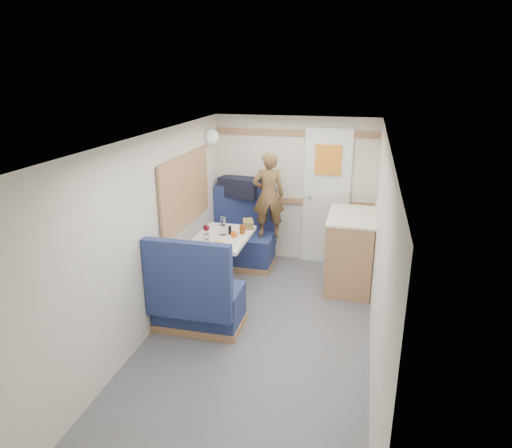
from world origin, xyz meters
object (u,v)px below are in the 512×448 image
(cheese_block, at_px, (221,242))
(person, at_px, (269,195))
(beer_glass, at_px, (242,230))
(bread_loaf, at_px, (248,224))
(tray, at_px, (220,243))
(orange_fruit, at_px, (234,234))
(tumbler_mid, at_px, (223,221))
(bench_far, at_px, (241,244))
(duffel_bag, at_px, (240,187))
(dinette_table, at_px, (222,248))
(pepper_grinder, at_px, (230,230))
(bench_near, at_px, (197,303))
(dome_light, at_px, (211,137))
(tumbler_left, at_px, (206,239))
(galley_counter, at_px, (350,250))
(tumbler_right, at_px, (223,230))
(wine_glass, at_px, (206,228))

(cheese_block, bearing_deg, person, 74.80)
(beer_glass, xyz_separation_m, bread_loaf, (0.01, 0.24, -0.01))
(tray, relative_size, orange_fruit, 4.56)
(person, bearing_deg, tumbler_mid, 27.38)
(bench_far, bearing_deg, duffel_bag, 108.05)
(dinette_table, bearing_deg, beer_glass, 32.87)
(pepper_grinder, bearing_deg, beer_glass, 22.25)
(dinette_table, bearing_deg, bench_near, -90.00)
(dome_light, xyz_separation_m, orange_fruit, (0.56, -0.90, -0.97))
(tray, xyz_separation_m, beer_glass, (0.16, 0.37, 0.04))
(tumbler_left, bearing_deg, dinette_table, 70.40)
(bench_near, distance_m, duffel_bag, 2.12)
(dome_light, xyz_separation_m, beer_glass, (0.60, -0.71, -0.98))
(bench_near, distance_m, person, 1.89)
(tumbler_mid, height_order, bread_loaf, tumbler_mid)
(person, distance_m, beer_glass, 0.76)
(galley_counter, relative_size, tumbler_left, 8.20)
(beer_glass, bearing_deg, person, 76.60)
(tray, bearing_deg, dome_light, 112.11)
(tumbler_left, bearing_deg, bench_near, -81.13)
(person, relative_size, tray, 3.19)
(bench_far, xyz_separation_m, bread_loaf, (0.23, -0.49, 0.46))
(dinette_table, bearing_deg, person, 65.59)
(person, bearing_deg, bread_loaf, 54.98)
(tray, xyz_separation_m, tumbler_mid, (-0.15, 0.61, 0.04))
(pepper_grinder, bearing_deg, bread_loaf, 63.09)
(tray, bearing_deg, duffel_bag, 95.62)
(bench_far, height_order, tumbler_left, bench_far)
(tray, xyz_separation_m, tumbler_right, (-0.05, 0.28, 0.05))
(wine_glass, distance_m, beer_glass, 0.45)
(pepper_grinder, bearing_deg, galley_counter, 18.59)
(dinette_table, bearing_deg, galley_counter, 20.54)
(tumbler_left, xyz_separation_m, tumbler_mid, (-0.01, 0.64, -0.00))
(person, bearing_deg, beer_glass, 60.13)
(bread_loaf, bearing_deg, tray, -106.09)
(orange_fruit, bearing_deg, beer_glass, 75.76)
(dinette_table, height_order, wine_glass, wine_glass)
(bench_near, distance_m, galley_counter, 2.04)
(duffel_bag, height_order, tray, duffel_bag)
(galley_counter, bearing_deg, bench_near, -136.06)
(bench_near, relative_size, orange_fruit, 13.42)
(dome_light, xyz_separation_m, cheese_block, (0.47, -1.12, -0.99))
(tray, height_order, orange_fruit, orange_fruit)
(tumbler_mid, height_order, tumbler_right, tumbler_right)
(dinette_table, distance_m, galley_counter, 1.57)
(wine_glass, relative_size, tumbler_mid, 1.60)
(tumbler_right, bearing_deg, wine_glass, -130.87)
(tumbler_right, bearing_deg, dome_light, 116.02)
(tumbler_left, distance_m, tumbler_mid, 0.64)
(dinette_table, distance_m, dome_light, 1.51)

